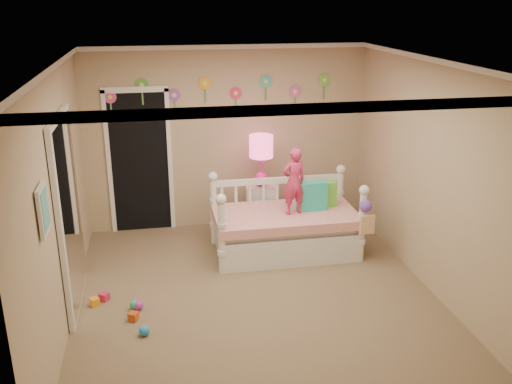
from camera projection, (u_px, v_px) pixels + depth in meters
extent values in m
cube|color=#7F684C|center=(257.00, 298.00, 6.28)|extent=(4.00, 4.50, 0.01)
cube|color=white|center=(257.00, 63.00, 5.41)|extent=(4.00, 4.50, 0.01)
cube|color=tan|center=(228.00, 138.00, 7.93)|extent=(4.00, 0.01, 2.60)
cube|color=tan|center=(59.00, 201.00, 5.50)|extent=(0.01, 4.50, 2.60)
cube|color=tan|center=(433.00, 178.00, 6.20)|extent=(0.01, 4.50, 2.60)
cube|color=#25BB9F|center=(312.00, 196.00, 7.23)|extent=(0.39, 0.16, 0.38)
cube|color=#6FD942|center=(323.00, 195.00, 7.35)|extent=(0.37, 0.19, 0.34)
imported|color=#D63062|center=(294.00, 181.00, 7.03)|extent=(0.35, 0.27, 0.87)
cube|color=white|center=(261.00, 209.00, 7.94)|extent=(0.46, 0.38, 0.70)
sphere|color=#E61E8F|center=(261.00, 179.00, 7.79)|extent=(0.20, 0.20, 0.20)
cylinder|color=#E61E8F|center=(261.00, 165.00, 7.72)|extent=(0.03, 0.03, 0.42)
cylinder|color=#FF4C8D|center=(261.00, 146.00, 7.63)|extent=(0.33, 0.33, 0.31)
cube|color=black|center=(140.00, 161.00, 7.79)|extent=(0.90, 0.04, 2.07)
cube|color=white|center=(69.00, 213.00, 5.87)|extent=(0.07, 1.30, 2.10)
cube|color=white|center=(43.00, 210.00, 4.58)|extent=(0.05, 0.34, 0.42)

